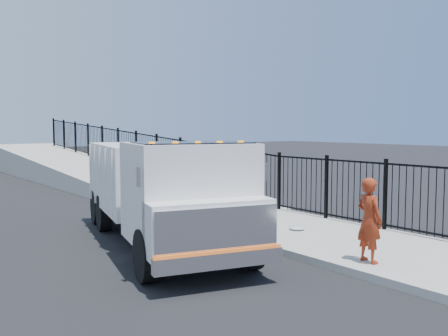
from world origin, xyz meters
TOP-DOWN VIEW (x-y plane):
  - ground at (0.00, 0.00)m, footprint 120.00×120.00m
  - sidewalk at (1.93, -2.00)m, footprint 3.55×12.00m
  - curb at (0.00, -2.00)m, footprint 0.30×12.00m
  - ramp at (2.12, 16.00)m, footprint 3.95×24.06m
  - iron_fence at (3.55, 12.00)m, footprint 0.10×28.00m
  - truck at (-1.73, 2.34)m, footprint 4.12×7.74m
  - worker at (0.59, -1.72)m, footprint 0.50×0.67m
  - debris at (1.66, 1.32)m, footprint 0.40×0.40m

SIDE VIEW (x-z plane):
  - ground at x=0.00m, z-range 0.00..0.00m
  - ramp at x=2.12m, z-range -1.60..1.60m
  - sidewalk at x=1.93m, z-range 0.00..0.12m
  - curb at x=0.00m, z-range 0.00..0.16m
  - debris at x=1.66m, z-range 0.12..0.22m
  - iron_fence at x=3.55m, z-range 0.00..1.80m
  - worker at x=0.59m, z-range 0.12..1.81m
  - truck at x=-1.73m, z-range 0.16..2.69m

